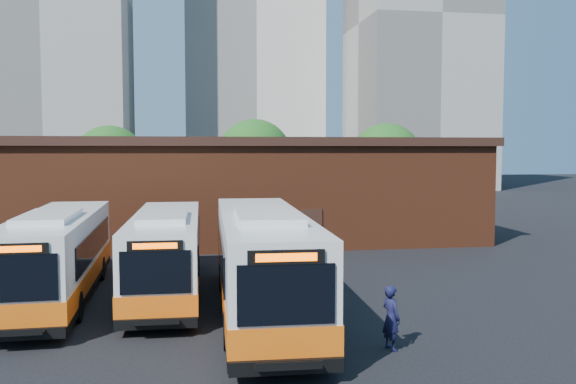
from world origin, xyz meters
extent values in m
plane|color=black|center=(0.00, 0.00, 0.00)|extent=(220.00, 220.00, 0.00)
cube|color=silver|center=(-8.72, 5.05, 1.79)|extent=(2.83, 12.16, 2.88)
cube|color=orange|center=(-8.72, 5.05, 0.96)|extent=(2.88, 12.21, 0.71)
cube|color=black|center=(-8.72, 5.05, 0.45)|extent=(2.87, 12.20, 0.25)
cube|color=black|center=(-8.58, -1.03, 2.07)|extent=(2.19, 0.11, 1.36)
cube|color=black|center=(-8.58, -1.04, 2.91)|extent=(1.72, 0.10, 0.32)
cube|color=#FF5905|center=(-8.58, -1.08, 2.91)|extent=(1.36, 0.05, 0.18)
cube|color=black|center=(-8.58, -1.09, 0.45)|extent=(2.57, 0.20, 0.32)
cube|color=black|center=(-8.58, -1.32, 0.55)|extent=(1.47, 0.41, 0.06)
cube|color=black|center=(-8.57, -1.51, 0.63)|extent=(1.46, 0.07, 0.18)
cube|color=black|center=(-10.03, 5.42, 2.07)|extent=(0.25, 9.44, 1.06)
cube|color=black|center=(-7.41, 5.48, 2.07)|extent=(0.25, 9.44, 1.06)
cube|color=silver|center=(-8.68, 3.54, 3.33)|extent=(1.84, 4.27, 0.22)
cylinder|color=black|center=(-9.81, 1.60, 0.50)|extent=(0.34, 1.02, 1.01)
cylinder|color=black|center=(-7.48, 1.65, 0.50)|extent=(0.34, 1.02, 1.01)
cylinder|color=black|center=(-9.95, 8.25, 0.50)|extent=(0.34, 1.02, 1.01)
cylinder|color=black|center=(-7.62, 8.30, 0.50)|extent=(0.34, 1.02, 1.01)
cube|color=silver|center=(-4.66, 5.38, 1.74)|extent=(2.75, 11.79, 2.79)
cube|color=orange|center=(-4.66, 5.38, 0.93)|extent=(2.80, 11.84, 0.68)
cube|color=black|center=(-4.66, 5.38, 0.44)|extent=(2.79, 11.83, 0.24)
cube|color=black|center=(-4.79, -0.52, 2.00)|extent=(2.12, 0.10, 1.32)
cube|color=black|center=(-4.79, -0.53, 2.82)|extent=(1.66, 0.09, 0.31)
cube|color=#FF5905|center=(-4.79, -0.56, 2.82)|extent=(1.32, 0.05, 0.18)
cube|color=black|center=(-4.79, -0.58, 0.44)|extent=(2.50, 0.19, 0.31)
cube|color=black|center=(-4.79, -0.80, 0.54)|extent=(1.43, 0.40, 0.06)
cube|color=black|center=(-4.80, -0.98, 0.61)|extent=(1.42, 0.07, 0.18)
cube|color=black|center=(-5.92, 5.80, 2.00)|extent=(0.25, 9.15, 1.03)
cube|color=black|center=(-3.38, 5.74, 2.00)|extent=(0.25, 9.15, 1.03)
cube|color=silver|center=(-4.69, 3.91, 3.23)|extent=(1.78, 4.14, 0.22)
cylinder|color=black|center=(-5.86, 2.08, 0.49)|extent=(0.33, 0.98, 0.98)
cylinder|color=black|center=(-3.60, 2.03, 0.49)|extent=(0.33, 0.98, 0.98)
cylinder|color=black|center=(-5.72, 8.53, 0.49)|extent=(0.33, 0.98, 0.98)
cylinder|color=black|center=(-3.46, 8.48, 0.49)|extent=(0.33, 0.98, 0.98)
cube|color=silver|center=(-1.27, 1.68, 1.94)|extent=(3.24, 13.22, 3.12)
cube|color=orange|center=(-1.27, 1.68, 1.04)|extent=(3.30, 13.27, 0.77)
cube|color=black|center=(-1.27, 1.68, 0.49)|extent=(3.29, 13.26, 0.27)
cube|color=black|center=(-1.50, -4.91, 2.24)|extent=(2.37, 0.15, 1.48)
cube|color=black|center=(-1.50, -4.92, 3.15)|extent=(1.86, 0.13, 0.35)
cube|color=#FF5905|center=(-1.50, -4.96, 3.15)|extent=(1.48, 0.07, 0.20)
cube|color=black|center=(-1.50, -4.98, 0.49)|extent=(2.79, 0.25, 0.35)
cube|color=black|center=(-1.51, -5.23, 0.60)|extent=(1.60, 0.47, 0.07)
cube|color=black|center=(-1.51, -5.43, 0.68)|extent=(1.59, 0.10, 0.20)
cube|color=black|center=(-2.67, 2.17, 2.24)|extent=(0.41, 10.23, 1.15)
cube|color=black|center=(0.17, 2.07, 2.24)|extent=(0.41, 10.23, 1.15)
cube|color=silver|center=(-1.32, 0.04, 3.61)|extent=(2.06, 4.66, 0.24)
cylinder|color=black|center=(-2.66, -1.99, 0.55)|extent=(0.39, 1.11, 1.09)
cylinder|color=black|center=(-0.13, -2.08, 0.55)|extent=(0.39, 1.11, 1.09)
cylinder|color=black|center=(-2.41, 5.22, 0.55)|extent=(0.39, 1.11, 1.09)
cylinder|color=black|center=(0.12, 5.13, 0.55)|extent=(0.39, 1.11, 1.09)
imported|color=#131436|center=(1.88, -2.73, 0.93)|extent=(0.65, 0.79, 1.85)
cube|color=brown|center=(0.00, 20.00, 3.00)|extent=(28.00, 12.00, 6.00)
cube|color=black|center=(0.00, 20.00, 6.15)|extent=(28.60, 12.60, 0.50)
cube|color=black|center=(3.00, 13.97, 1.20)|extent=(1.20, 0.08, 2.40)
cylinder|color=#382314|center=(-10.00, 32.00, 1.35)|extent=(0.36, 0.36, 2.70)
sphere|color=#185519|center=(-10.00, 32.00, 4.65)|extent=(6.00, 6.00, 6.00)
cylinder|color=#382314|center=(2.00, 34.00, 1.48)|extent=(0.36, 0.36, 2.95)
sphere|color=#185519|center=(2.00, 34.00, 5.08)|extent=(6.56, 6.56, 6.56)
cylinder|color=#382314|center=(13.00, 31.00, 1.40)|extent=(0.36, 0.36, 2.81)
sphere|color=#185519|center=(13.00, 31.00, 4.84)|extent=(6.24, 6.24, 6.24)
cube|color=silver|center=(7.00, 86.00, 30.00)|extent=(22.00, 20.00, 60.00)
cube|color=#A7A399|center=(30.00, 68.00, 24.00)|extent=(18.00, 18.00, 48.00)
camera|label=1|loc=(-3.79, -19.07, 5.71)|focal=38.00mm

